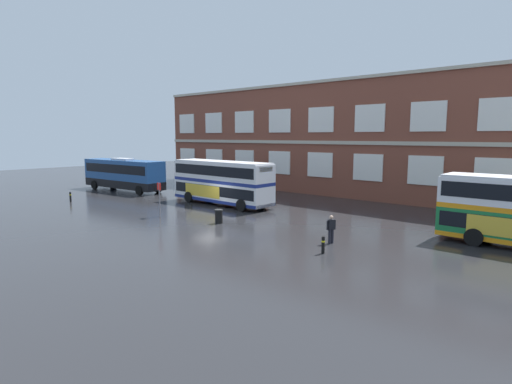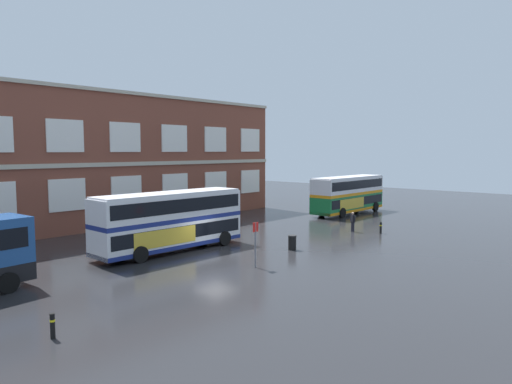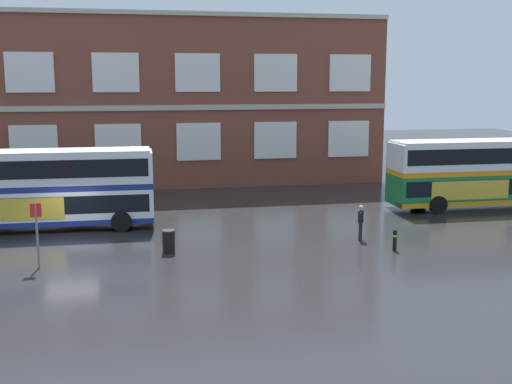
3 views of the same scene
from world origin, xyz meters
TOP-DOWN VIEW (x-y plane):
  - ground_plane at (0.00, 2.00)m, footprint 120.00×120.00m
  - brick_terminal_building at (-0.44, 17.98)m, footprint 44.09×8.19m
  - double_decker_near at (-1.41, 2.95)m, footprint 11.05×3.03m
  - double_decker_middle at (23.55, 3.71)m, footprint 11.02×2.93m
  - waiting_passenger at (13.67, -2.53)m, footprint 0.39×0.62m
  - bus_stand_flag at (-0.90, -4.36)m, footprint 0.44×0.10m
  - station_litter_bin at (4.48, -3.02)m, footprint 0.60×0.60m
  - safety_bollard_west at (-13.67, -5.70)m, footprint 0.19×0.19m
  - safety_bollard_east at (14.48, -4.69)m, footprint 0.19×0.19m

SIDE VIEW (x-z plane):
  - ground_plane at x=0.00m, z-range 0.00..0.00m
  - safety_bollard_west at x=-13.67m, z-range 0.02..0.97m
  - safety_bollard_east at x=14.48m, z-range 0.02..0.97m
  - station_litter_bin at x=4.48m, z-range 0.01..1.04m
  - waiting_passenger at x=13.67m, z-range 0.08..1.78m
  - bus_stand_flag at x=-0.90m, z-range 0.29..2.99m
  - double_decker_near at x=-1.41m, z-range 0.11..4.18m
  - double_decker_middle at x=23.55m, z-range 0.11..4.18m
  - brick_terminal_building at x=-0.44m, z-range -0.15..12.04m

